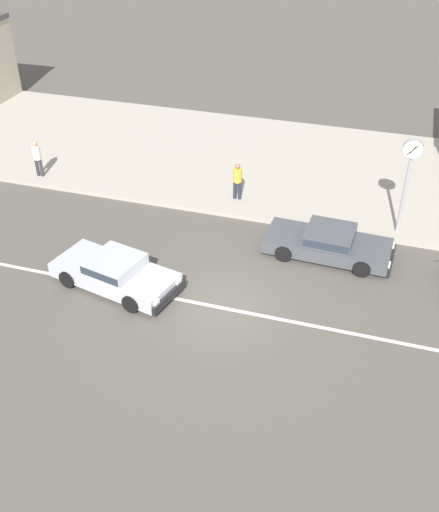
{
  "coord_description": "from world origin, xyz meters",
  "views": [
    {
      "loc": [
        4.28,
        -13.88,
        11.95
      ],
      "look_at": [
        -0.52,
        1.61,
        0.8
      ],
      "focal_mm": 42.0,
      "sensor_mm": 36.0,
      "label": 1
    }
  ],
  "objects_px": {
    "pedestrian_mid_kerb": "(237,179)",
    "pedestrian_by_shop": "(37,156)",
    "sedan_silver_0": "(115,272)",
    "street_clock": "(410,164)",
    "sedan_dark_grey_3": "(329,243)"
  },
  "relations": [
    {
      "from": "sedan_silver_0",
      "to": "sedan_dark_grey_3",
      "type": "relative_size",
      "value": 1.0
    },
    {
      "from": "sedan_silver_0",
      "to": "sedan_dark_grey_3",
      "type": "bearing_deg",
      "value": 30.76
    },
    {
      "from": "sedan_dark_grey_3",
      "to": "street_clock",
      "type": "height_order",
      "value": "street_clock"
    },
    {
      "from": "street_clock",
      "to": "pedestrian_by_shop",
      "type": "xyz_separation_m",
      "value": [
        -15.02,
        0.11,
        -1.84
      ]
    },
    {
      "from": "sedan_silver_0",
      "to": "pedestrian_mid_kerb",
      "type": "distance_m",
      "value": 6.94
    },
    {
      "from": "pedestrian_mid_kerb",
      "to": "street_clock",
      "type": "bearing_deg",
      "value": -6.03
    },
    {
      "from": "sedan_dark_grey_3",
      "to": "pedestrian_by_shop",
      "type": "xyz_separation_m",
      "value": [
        -12.78,
        2.19,
        0.54
      ]
    },
    {
      "from": "sedan_silver_0",
      "to": "pedestrian_mid_kerb",
      "type": "bearing_deg",
      "value": 70.97
    },
    {
      "from": "pedestrian_mid_kerb",
      "to": "pedestrian_by_shop",
      "type": "bearing_deg",
      "value": -176.28
    },
    {
      "from": "sedan_dark_grey_3",
      "to": "pedestrian_by_shop",
      "type": "relative_size",
      "value": 2.83
    },
    {
      "from": "street_clock",
      "to": "pedestrian_mid_kerb",
      "type": "bearing_deg",
      "value": 173.97
    },
    {
      "from": "sedan_dark_grey_3",
      "to": "pedestrian_by_shop",
      "type": "height_order",
      "value": "pedestrian_by_shop"
    },
    {
      "from": "pedestrian_mid_kerb",
      "to": "pedestrian_by_shop",
      "type": "distance_m",
      "value": 8.7
    },
    {
      "from": "sedan_dark_grey_3",
      "to": "pedestrian_by_shop",
      "type": "distance_m",
      "value": 12.98
    },
    {
      "from": "sedan_dark_grey_3",
      "to": "street_clock",
      "type": "distance_m",
      "value": 3.88
    }
  ]
}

